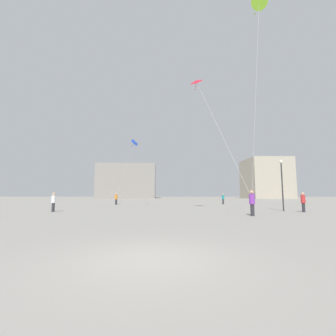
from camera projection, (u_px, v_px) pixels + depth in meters
name	position (u px, v px, depth m)	size (l,w,h in m)	color
ground_plane	(149.00, 259.00, 5.64)	(300.00, 300.00, 0.00)	gray
person_in_teal	(223.00, 198.00, 37.04)	(0.37, 0.37, 1.70)	#2D2D33
person_in_white	(54.00, 201.00, 21.05)	(0.38, 0.38, 1.72)	#2D2D33
person_in_yellow	(116.00, 199.00, 37.71)	(0.35, 0.35, 1.60)	#2D2D33
person_in_purple	(252.00, 202.00, 17.00)	(0.41, 0.41, 1.86)	#2D2D33
person_in_orange	(116.00, 198.00, 35.39)	(0.38, 0.38, 1.75)	#2D2D33
person_in_red	(303.00, 201.00, 20.66)	(0.38, 0.38, 1.74)	#2D2D33
kite_lime_diamond	(259.00, 3.00, 15.89)	(1.24, 3.09, 13.92)	#8CD12D
kite_cobalt_delta	(135.00, 144.00, 31.66)	(4.02, 5.28, 7.65)	blue
kite_crimson_diamond	(197.00, 82.00, 22.44)	(4.36, 4.93, 11.58)	red
building_left_hall	(128.00, 182.00, 98.02)	(24.32, 18.20, 13.75)	gray
building_centre_hall	(266.00, 179.00, 87.52)	(15.42, 16.42, 14.72)	#B2A893
lamppost_east	(282.00, 176.00, 22.14)	(0.36, 0.36, 4.85)	#2D2D30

